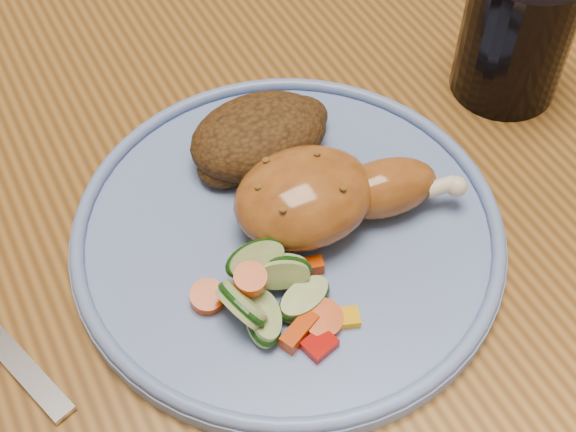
% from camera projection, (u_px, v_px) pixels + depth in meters
% --- Properties ---
extents(dining_table, '(0.90, 1.40, 0.75)m').
position_uv_depth(dining_table, '(267.00, 178.00, 0.71)').
color(dining_table, brown).
rests_on(dining_table, ground).
extents(plate, '(0.30, 0.30, 0.01)m').
position_uv_depth(plate, '(288.00, 234.00, 0.56)').
color(plate, '#5B74B1').
rests_on(plate, dining_table).
extents(plate_rim, '(0.30, 0.30, 0.01)m').
position_uv_depth(plate_rim, '(288.00, 225.00, 0.55)').
color(plate_rim, '#5B74B1').
rests_on(plate_rim, plate).
extents(chicken_leg, '(0.16, 0.09, 0.05)m').
position_uv_depth(chicken_leg, '(324.00, 195.00, 0.54)').
color(chicken_leg, '#93531E').
rests_on(chicken_leg, plate).
extents(rice_pilaf, '(0.11, 0.08, 0.05)m').
position_uv_depth(rice_pilaf, '(261.00, 136.00, 0.59)').
color(rice_pilaf, '#412810').
rests_on(rice_pilaf, plate).
extents(vegetable_pile, '(0.09, 0.09, 0.05)m').
position_uv_depth(vegetable_pile, '(272.00, 294.00, 0.51)').
color(vegetable_pile, '#A50A05').
rests_on(vegetable_pile, plate).
extents(drinking_glass, '(0.09, 0.09, 0.11)m').
position_uv_depth(drinking_glass, '(516.00, 31.00, 0.62)').
color(drinking_glass, black).
rests_on(drinking_glass, dining_table).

